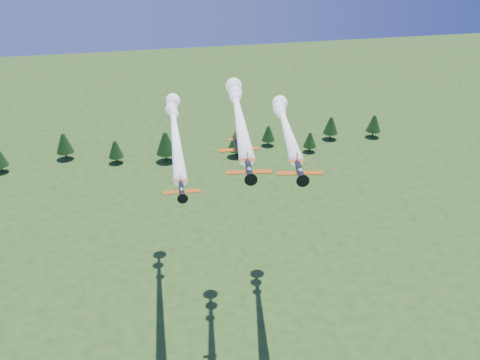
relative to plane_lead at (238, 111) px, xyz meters
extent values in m
cylinder|color=black|center=(-4.43, -27.01, 0.00)|extent=(1.76, 5.19, 0.94)
cone|color=black|center=(-4.91, -29.95, 0.00)|extent=(1.07, 0.99, 0.94)
cone|color=black|center=(-5.01, -30.50, 0.00)|extent=(0.48, 0.49, 0.42)
cylinder|color=black|center=(-5.03, -30.66, 0.00)|extent=(1.96, 0.36, 1.98)
cube|color=orange|center=(-4.49, -27.38, -0.30)|extent=(7.10, 2.39, 0.11)
cube|color=orange|center=(-3.89, -23.70, 0.05)|extent=(2.83, 1.24, 0.07)
cube|color=orange|center=(-3.87, -23.61, 0.80)|extent=(0.23, 0.90, 1.37)
ellipsoid|color=#86B0CF|center=(-4.57, -27.85, 0.38)|extent=(0.85, 1.23, 0.59)
sphere|color=white|center=(1.20, 7.33, 0.00)|extent=(2.30, 2.30, 2.30)
sphere|color=white|center=(1.91, 11.66, 0.00)|extent=(3.00, 3.00, 3.00)
sphere|color=white|center=(2.62, 15.99, 0.00)|extent=(3.70, 3.70, 3.70)
cylinder|color=black|center=(-13.64, -15.16, -8.39)|extent=(1.28, 4.93, 0.90)
cone|color=black|center=(-13.86, -17.99, -8.39)|extent=(0.96, 0.88, 0.90)
cone|color=black|center=(-13.90, -18.53, -8.39)|extent=(0.43, 0.44, 0.40)
cylinder|color=black|center=(-13.91, -18.69, -8.39)|extent=(1.89, 0.18, 1.90)
cube|color=orange|center=(-13.66, -15.52, -8.68)|extent=(6.76, 1.73, 0.11)
cube|color=orange|center=(-13.39, -11.96, -8.34)|extent=(2.67, 0.97, 0.06)
cube|color=orange|center=(-13.38, -11.87, -7.62)|extent=(0.15, 0.86, 1.31)
ellipsoid|color=#86B0CF|center=(-13.70, -15.97, -8.03)|extent=(0.73, 1.13, 0.56)
sphere|color=white|center=(-10.57, 24.45, -8.39)|extent=(2.30, 2.30, 2.30)
sphere|color=white|center=(-10.17, 29.55, -8.39)|extent=(3.00, 3.00, 3.00)
sphere|color=white|center=(-9.78, 34.64, -8.39)|extent=(3.70, 3.70, 3.70)
cylinder|color=black|center=(7.36, -17.13, -6.00)|extent=(2.25, 6.08, 1.11)
cone|color=black|center=(6.69, -20.55, -6.00)|extent=(1.28, 1.19, 1.11)
cone|color=black|center=(6.56, -21.21, -6.00)|extent=(0.57, 0.58, 0.49)
cylinder|color=black|center=(6.52, -21.39, -6.00)|extent=(2.29, 0.49, 2.33)
cube|color=orange|center=(7.28, -17.57, -6.35)|extent=(8.33, 3.05, 0.13)
cube|color=orange|center=(8.13, -13.28, -5.94)|extent=(3.33, 1.55, 0.08)
cube|color=orange|center=(8.15, -13.17, -5.06)|extent=(0.30, 1.05, 1.61)
ellipsoid|color=#86B0CF|center=(7.17, -18.11, -5.56)|extent=(1.04, 1.46, 0.69)
sphere|color=white|center=(13.35, 13.15, -6.00)|extent=(2.30, 2.30, 2.30)
sphere|color=white|center=(14.08, 16.82, -6.00)|extent=(3.00, 3.00, 3.00)
sphere|color=white|center=(14.80, 20.50, -6.00)|extent=(3.70, 3.70, 3.70)
cylinder|color=black|center=(-1.97, -8.92, -3.99)|extent=(1.29, 5.60, 1.03)
cone|color=black|center=(-2.12, -12.16, -3.99)|extent=(1.07, 0.97, 1.03)
cone|color=black|center=(-2.15, -12.78, -3.99)|extent=(0.47, 0.48, 0.45)
cylinder|color=black|center=(-2.16, -12.96, -3.99)|extent=(2.16, 0.14, 2.16)
cube|color=orange|center=(-1.99, -9.33, -4.32)|extent=(7.68, 1.75, 0.12)
cube|color=orange|center=(-1.80, -5.27, -3.94)|extent=(3.03, 1.02, 0.07)
cube|color=orange|center=(-1.79, -5.17, -3.11)|extent=(0.14, 0.98, 1.49)
ellipsoid|color=#86B0CF|center=(-2.01, -9.85, -3.58)|extent=(0.80, 1.27, 0.64)
cylinder|color=#382314|center=(61.62, 96.82, -48.51)|extent=(0.60, 0.60, 2.72)
cone|color=#15350F|center=(61.62, 96.82, -43.65)|extent=(6.21, 6.21, 6.99)
cylinder|color=#382314|center=(34.37, 96.01, -48.69)|extent=(0.60, 0.60, 2.36)
cone|color=#15350F|center=(34.37, 96.01, -44.48)|extent=(5.39, 5.39, 6.06)
cylinder|color=#382314|center=(-67.82, 93.68, -48.55)|extent=(0.60, 0.60, 2.63)
cylinder|color=#382314|center=(80.22, 95.06, -48.52)|extent=(0.60, 0.60, 2.70)
cone|color=#15350F|center=(80.22, 95.06, -43.70)|extent=(6.17, 6.17, 6.94)
cylinder|color=#382314|center=(19.06, 87.99, -48.45)|extent=(0.60, 0.60, 2.83)
cone|color=#15350F|center=(19.06, 87.99, -43.40)|extent=(6.47, 6.47, 7.28)
cylinder|color=#382314|center=(48.65, 86.09, -48.74)|extent=(0.60, 0.60, 2.26)
cone|color=#15350F|center=(48.65, 86.09, -44.71)|extent=(5.16, 5.16, 5.81)
cylinder|color=#382314|center=(-45.37, 100.63, -48.42)|extent=(0.60, 0.60, 2.89)
cone|color=#15350F|center=(-45.37, 100.63, -43.25)|extent=(6.61, 6.61, 7.44)
cylinder|color=#382314|center=(-26.40, 92.48, -48.62)|extent=(0.60, 0.60, 2.50)
cone|color=#15350F|center=(-26.40, 92.48, -44.16)|extent=(5.71, 5.71, 6.42)
cylinder|color=#382314|center=(-7.74, 89.66, -48.23)|extent=(0.60, 0.60, 3.28)
cone|color=#15350F|center=(-7.74, 89.66, -42.37)|extent=(7.50, 7.50, 8.44)
camera|label=1|loc=(-22.36, -98.59, 34.76)|focal=40.00mm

